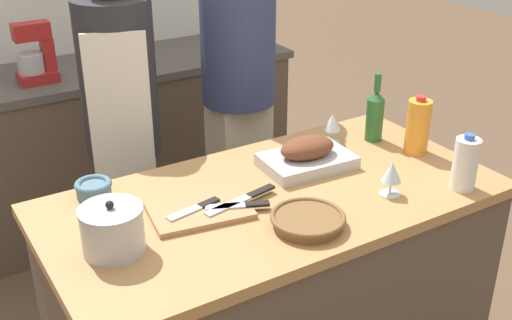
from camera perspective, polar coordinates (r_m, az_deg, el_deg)
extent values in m
cube|color=brown|center=(2.41, 1.49, -12.67)|extent=(1.49, 0.76, 0.84)
cube|color=#B27F4C|center=(2.16, 1.62, -3.54)|extent=(1.54, 0.78, 0.04)
cube|color=brown|center=(3.66, -12.27, 1.23)|extent=(1.90, 0.58, 0.86)
cube|color=#56514C|center=(3.50, -12.96, 7.95)|extent=(1.96, 0.60, 0.04)
cube|color=#BCBCC1|center=(2.34, 4.54, -0.10)|extent=(0.34, 0.23, 0.04)
ellipsoid|color=brown|center=(2.31, 4.59, 1.10)|extent=(0.22, 0.14, 0.08)
cylinder|color=brown|center=(1.98, 4.62, -5.47)|extent=(0.22, 0.22, 0.03)
torus|color=brown|center=(1.97, 4.64, -5.06)|extent=(0.23, 0.23, 0.02)
cube|color=#AD7F51|center=(2.05, -5.04, -4.47)|extent=(0.34, 0.26, 0.02)
cylinder|color=#B7B7BC|center=(1.88, -12.62, -6.23)|extent=(0.18, 0.18, 0.13)
cylinder|color=#B7B7BC|center=(1.84, -12.83, -4.39)|extent=(0.18, 0.18, 0.01)
sphere|color=black|center=(1.83, -12.89, -3.90)|extent=(0.02, 0.02, 0.02)
cylinder|color=slate|center=(2.20, -14.21, -2.64)|extent=(0.11, 0.11, 0.05)
torus|color=slate|center=(2.19, -14.28, -2.11)|extent=(0.12, 0.12, 0.02)
cylinder|color=orange|center=(2.49, 14.14, 2.90)|extent=(0.09, 0.09, 0.21)
cylinder|color=red|center=(2.45, 14.43, 5.33)|extent=(0.04, 0.04, 0.02)
cylinder|color=white|center=(2.26, 18.11, -0.35)|extent=(0.08, 0.08, 0.18)
cylinder|color=#3360B2|center=(2.22, 18.46, 1.97)|extent=(0.04, 0.04, 0.02)
cylinder|color=#28662D|center=(2.57, 10.49, 3.54)|extent=(0.07, 0.07, 0.17)
cone|color=#28662D|center=(2.53, 10.68, 5.67)|extent=(0.07, 0.07, 0.03)
cylinder|color=#28662D|center=(2.51, 10.77, 6.79)|extent=(0.03, 0.03, 0.07)
cylinder|color=silver|center=(2.55, 6.70, 1.59)|extent=(0.07, 0.07, 0.00)
cylinder|color=silver|center=(2.54, 6.73, 2.15)|extent=(0.01, 0.01, 0.05)
cone|color=silver|center=(2.51, 6.80, 3.39)|extent=(0.07, 0.07, 0.07)
cylinder|color=silver|center=(2.20, 11.79, -2.97)|extent=(0.07, 0.07, 0.00)
cylinder|color=silver|center=(2.19, 11.85, -2.38)|extent=(0.01, 0.01, 0.05)
cone|color=silver|center=(2.16, 11.99, -1.03)|extent=(0.07, 0.07, 0.07)
cube|color=#B7B7BC|center=(2.05, -2.49, -4.06)|extent=(0.18, 0.07, 0.01)
cube|color=black|center=(2.13, 0.43, -2.77)|extent=(0.11, 0.05, 0.01)
cube|color=#B7B7BC|center=(2.02, -6.40, -4.70)|extent=(0.12, 0.05, 0.01)
cube|color=black|center=(2.07, -4.23, -3.80)|extent=(0.08, 0.04, 0.01)
cube|color=#B7B7BC|center=(2.04, -2.75, -4.14)|extent=(0.13, 0.08, 0.01)
cube|color=black|center=(2.05, 0.12, -3.94)|extent=(0.08, 0.06, 0.01)
cube|color=#B22323|center=(3.31, -18.81, 7.04)|extent=(0.18, 0.14, 0.05)
cylinder|color=#B7B7BC|center=(3.29, -19.37, 8.15)|extent=(0.13, 0.13, 0.09)
cube|color=#B22323|center=(3.29, -18.01, 8.97)|extent=(0.05, 0.08, 0.16)
cube|color=#B22323|center=(3.25, -19.37, 10.75)|extent=(0.17, 0.08, 0.08)
cylinder|color=#B28E2D|center=(3.61, -3.54, 10.42)|extent=(0.05, 0.05, 0.12)
cylinder|color=black|center=(3.60, -3.56, 11.45)|extent=(0.02, 0.02, 0.02)
cube|color=beige|center=(2.96, -10.90, -5.94)|extent=(0.29, 0.25, 0.77)
cylinder|color=#28282D|center=(2.66, -12.17, 7.13)|extent=(0.31, 0.31, 0.64)
cube|color=silver|center=(2.59, -11.80, 2.26)|extent=(0.23, 0.10, 0.82)
cube|color=beige|center=(3.18, -1.46, -2.03)|extent=(0.28, 0.20, 0.86)
cylinder|color=navy|center=(2.90, -1.64, 11.93)|extent=(0.34, 0.34, 0.72)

